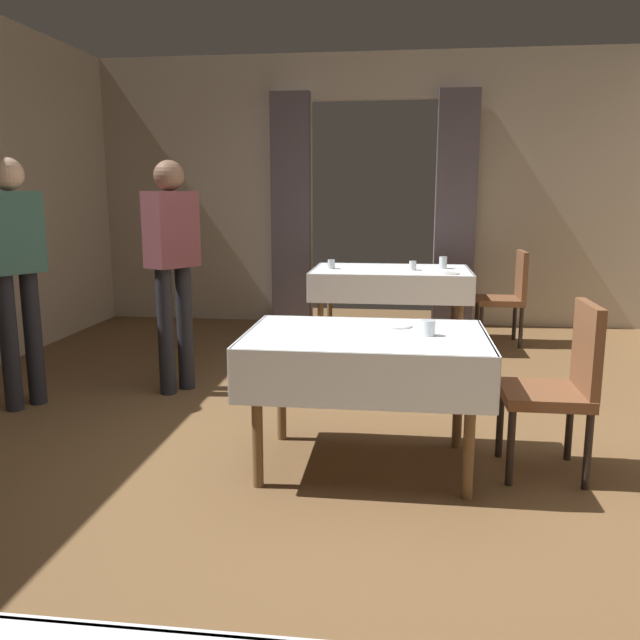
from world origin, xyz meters
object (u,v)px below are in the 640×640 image
at_px(plate_mid_a, 395,325).
at_px(dining_table_far, 391,278).
at_px(person_waiter_by_doorway, 15,262).
at_px(glass_mid_b, 428,328).
at_px(plate_far_c, 449,273).
at_px(glass_far_a, 413,265).
at_px(glass_far_d, 443,263).
at_px(dining_table_mid, 366,352).
at_px(chair_mid_right, 561,381).
at_px(chair_far_right, 508,293).
at_px(glass_far_b, 331,264).
at_px(person_diner_standing_aside, 172,257).

bearing_deg(plate_mid_a, dining_table_far, 91.54).
relative_size(dining_table_far, person_waiter_by_doorway, 0.90).
bearing_deg(dining_table_far, glass_mid_b, -85.35).
bearing_deg(plate_far_c, glass_far_a, 141.12).
bearing_deg(glass_far_d, glass_far_a, -150.51).
height_order(plate_mid_a, person_waiter_by_doorway, person_waiter_by_doorway).
distance_m(dining_table_mid, plate_mid_a, 0.27).
bearing_deg(chair_mid_right, dining_table_far, 107.54).
bearing_deg(glass_mid_b, chair_far_right, 74.17).
bearing_deg(person_waiter_by_doorway, dining_table_far, 42.90).
bearing_deg(dining_table_mid, dining_table_far, 88.62).
bearing_deg(glass_far_a, person_waiter_by_doorway, -140.29).
xyz_separation_m(dining_table_mid, chair_mid_right, (1.03, 0.03, -0.13)).
xyz_separation_m(glass_far_b, person_waiter_by_doorway, (-1.92, -2.28, 0.23)).
bearing_deg(glass_far_b, glass_far_d, 7.83).
bearing_deg(chair_mid_right, person_waiter_by_doorway, 168.71).
relative_size(dining_table_far, glass_far_a, 17.21).
distance_m(chair_far_right, glass_far_b, 1.78).
xyz_separation_m(plate_mid_a, plate_far_c, (0.46, 2.52, 0.00)).
height_order(plate_far_c, person_diner_standing_aside, person_diner_standing_aside).
xyz_separation_m(dining_table_far, person_waiter_by_doorway, (-2.51, -2.33, 0.36)).
bearing_deg(person_diner_standing_aside, plate_mid_a, -31.67).
distance_m(glass_far_b, person_diner_standing_aside, 2.05).
distance_m(glass_far_d, person_waiter_by_doorway, 3.88).
xyz_separation_m(chair_far_right, plate_mid_a, (-1.08, -2.97, 0.24)).
relative_size(glass_far_a, glass_far_b, 0.99).
relative_size(dining_table_far, chair_far_right, 1.66).
bearing_deg(glass_far_d, plate_far_c, -86.24).
relative_size(dining_table_far, glass_mid_b, 18.82).
xyz_separation_m(chair_mid_right, glass_far_b, (-1.55, 2.97, 0.28)).
bearing_deg(plate_mid_a, glass_far_b, 103.39).
bearing_deg(glass_far_d, plate_mid_a, -98.32).
height_order(chair_mid_right, plate_far_c, chair_mid_right).
bearing_deg(glass_mid_b, plate_far_c, 84.04).
distance_m(plate_mid_a, person_diner_standing_aside, 1.96).
distance_m(chair_far_right, glass_far_a, 1.01).
bearing_deg(chair_mid_right, plate_far_c, 98.87).
height_order(dining_table_mid, dining_table_far, same).
xyz_separation_m(dining_table_far, chair_far_right, (1.16, 0.12, -0.15)).
distance_m(chair_far_right, glass_far_d, 0.71).
distance_m(dining_table_far, chair_far_right, 1.17).
height_order(chair_mid_right, person_waiter_by_doorway, person_waiter_by_doorway).
bearing_deg(glass_far_d, person_diner_standing_aside, -137.13).
relative_size(dining_table_far, chair_mid_right, 1.66).
xyz_separation_m(plate_mid_a, glass_far_d, (0.43, 2.95, 0.05)).
xyz_separation_m(dining_table_mid, chair_far_right, (1.23, 3.17, -0.13)).
distance_m(plate_far_c, glass_far_d, 0.44).
xyz_separation_m(glass_mid_b, person_diner_standing_aside, (-1.82, 1.24, 0.23)).
distance_m(dining_table_mid, chair_mid_right, 1.04).
height_order(chair_far_right, glass_far_a, chair_far_right).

